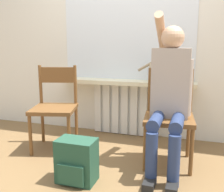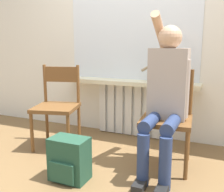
{
  "view_description": "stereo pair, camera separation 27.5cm",
  "coord_description": "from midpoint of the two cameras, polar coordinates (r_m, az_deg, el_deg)",
  "views": [
    {
      "loc": [
        0.83,
        -1.96,
        1.14
      ],
      "look_at": [
        0.0,
        0.6,
        0.6
      ],
      "focal_mm": 42.0,
      "sensor_mm": 36.0,
      "label": 1
    },
    {
      "loc": [
        1.09,
        -1.87,
        1.14
      ],
      "look_at": [
        0.0,
        0.6,
        0.6
      ],
      "focal_mm": 42.0,
      "sensor_mm": 36.0,
      "label": 2
    }
  ],
  "objects": [
    {
      "name": "backpack",
      "position": [
        2.28,
        -5.82,
        -13.63
      ],
      "size": [
        0.32,
        0.24,
        0.37
      ],
      "color": "#234C38",
      "rests_on": "ground_plane"
    },
    {
      "name": "cat",
      "position": [
        3.01,
        14.57,
        5.44
      ],
      "size": [
        0.51,
        0.12,
        0.24
      ],
      "color": "#9E896B",
      "rests_on": "windowsill"
    },
    {
      "name": "ground_plane",
      "position": [
        2.42,
        -2.62,
        -16.75
      ],
      "size": [
        12.0,
        12.0,
        0.0
      ],
      "primitive_type": "plane",
      "color": "brown"
    },
    {
      "name": "windowsill",
      "position": [
        3.18,
        5.95,
        2.93
      ],
      "size": [
        1.7,
        0.25,
        0.05
      ],
      "color": "beige",
      "rests_on": "radiator"
    },
    {
      "name": "chair_right",
      "position": [
        2.52,
        14.95,
        -4.38
      ],
      "size": [
        0.49,
        0.49,
        0.91
      ],
      "rotation": [
        0.0,
        0.0,
        0.1
      ],
      "color": "brown",
      "rests_on": "ground_plane"
    },
    {
      "name": "radiator",
      "position": [
        3.31,
        6.22,
        -2.97
      ],
      "size": [
        0.84,
        0.08,
        0.66
      ],
      "color": "silver",
      "rests_on": "ground_plane"
    },
    {
      "name": "chair_left",
      "position": [
        2.96,
        -9.26,
        -1.87
      ],
      "size": [
        0.55,
        0.55,
        0.91
      ],
      "rotation": [
        0.0,
        0.0,
        0.26
      ],
      "color": "brown",
      "rests_on": "ground_plane"
    },
    {
      "name": "wall_with_window",
      "position": [
        3.3,
        7.03,
        14.84
      ],
      "size": [
        7.0,
        0.06,
        2.7
      ],
      "color": "white",
      "rests_on": "ground_plane"
    },
    {
      "name": "person",
      "position": [
        2.37,
        14.98,
        0.9
      ],
      "size": [
        0.36,
        0.98,
        1.42
      ],
      "color": "navy",
      "rests_on": "ground_plane"
    },
    {
      "name": "window_glass",
      "position": [
        3.26,
        6.85,
        15.02
      ],
      "size": [
        1.63,
        0.01,
        1.3
      ],
      "color": "white",
      "rests_on": "windowsill"
    }
  ]
}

